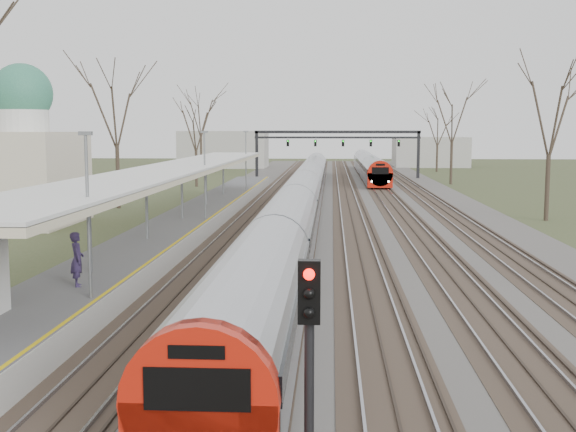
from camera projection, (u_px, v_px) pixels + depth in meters
The scene contains 10 objects.
track_bed at pixel (339, 201), 62.17m from camera, with size 24.00×160.00×0.22m.
platform at pixel (194, 220), 45.33m from camera, with size 3.50×69.00×1.00m, color #9E9B93.
canopy at pixel (178, 169), 40.46m from camera, with size 4.10×50.00×3.11m.
signal_gantry at pixel (337, 140), 91.32m from camera, with size 21.00×0.59×6.08m.
tree_west_far at pixel (116, 105), 55.33m from camera, with size 5.50×5.50×11.33m.
tree_east_far at pixel (550, 112), 47.61m from camera, with size 5.00×5.00×10.30m.
train_near at pixel (305, 190), 55.89m from camera, with size 2.62×90.21×3.05m.
train_far at pixel (369, 166), 95.09m from camera, with size 2.62×45.21×3.05m.
passenger at pixel (77, 260), 23.45m from camera, with size 0.66×0.44×1.82m, color #33274C.
signal_post at pixel (309, 345), 11.35m from camera, with size 0.35×0.45×4.10m.
Camera 1 is at (-0.42, -7.05, 6.08)m, focal length 45.00 mm.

